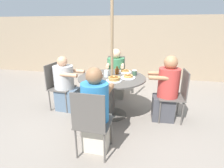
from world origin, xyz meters
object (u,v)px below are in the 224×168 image
at_px(patio_table, 112,85).
at_px(pancake_plate_d, 125,71).
at_px(pancake_plate_b, 96,73).
at_px(patio_chair_east, 116,73).
at_px(coffee_cup, 134,73).
at_px(patio_chair_west, 92,121).
at_px(pancake_plate_c, 114,79).
at_px(diner_east, 116,76).
at_px(diner_west, 96,113).
at_px(patio_chair_south, 58,84).
at_px(diner_south, 66,86).
at_px(pancake_plate_a, 128,77).
at_px(syrup_bottle, 117,71).
at_px(patio_chair_north, 177,93).
at_px(diner_north, 166,92).
at_px(drinking_glass_a, 106,73).

relative_size(patio_table, pancake_plate_d, 4.70).
bearing_deg(pancake_plate_b, patio_table, -15.63).
distance_m(patio_chair_east, coffee_cup, 1.08).
height_order(patio_chair_west, pancake_plate_c, patio_chair_west).
xyz_separation_m(diner_east, pancake_plate_d, (0.29, -0.56, 0.26)).
xyz_separation_m(diner_west, coffee_cup, (0.39, 1.16, 0.27)).
height_order(patio_chair_south, pancake_plate_b, patio_chair_south).
bearing_deg(patio_chair_south, diner_south, 90.00).
bearing_deg(patio_table, diner_west, -90.70).
bearing_deg(pancake_plate_a, diner_south, 177.02).
height_order(pancake_plate_a, syrup_bottle, syrup_bottle).
height_order(patio_chair_north, pancake_plate_c, patio_chair_north).
relative_size(pancake_plate_a, pancake_plate_c, 1.00).
bearing_deg(patio_table, pancake_plate_b, 164.37).
relative_size(diner_south, pancake_plate_a, 4.20).
bearing_deg(patio_chair_east, coffee_cup, 112.46).
xyz_separation_m(patio_chair_north, patio_chair_west, (-1.14, -1.19, 0.00)).
xyz_separation_m(patio_chair_east, patio_chair_south, (-0.99, -1.04, 0.00)).
distance_m(diner_south, patio_chair_west, 1.51).
height_order(pancake_plate_a, pancake_plate_c, pancake_plate_c).
bearing_deg(diner_east, patio_table, 90.00).
bearing_deg(patio_chair_north, pancake_plate_b, 85.78).
distance_m(diner_north, patio_chair_west, 1.52).
relative_size(patio_table, patio_chair_west, 1.32).
bearing_deg(drinking_glass_a, coffee_cup, 23.32).
bearing_deg(diner_north, patio_chair_east, 42.36).
distance_m(diner_east, pancake_plate_d, 0.68).
relative_size(patio_table, patio_chair_east, 1.32).
relative_size(diner_west, pancake_plate_c, 4.49).
xyz_separation_m(diner_north, diner_west, (-0.96, -1.00, -0.01)).
height_order(diner_east, drinking_glass_a, diner_east).
xyz_separation_m(patio_chair_east, pancake_plate_d, (0.31, -0.74, 0.25)).
relative_size(coffee_cup, drinking_glass_a, 0.79).
relative_size(patio_chair_north, diner_east, 0.81).
bearing_deg(patio_chair_north, diner_west, 128.56).
relative_size(patio_chair_south, drinking_glass_a, 7.66).
relative_size(patio_chair_north, pancake_plate_d, 3.57).
height_order(pancake_plate_a, pancake_plate_b, pancake_plate_b).
bearing_deg(coffee_cup, pancake_plate_a, -114.63).
relative_size(pancake_plate_a, coffee_cup, 2.71).
bearing_deg(patio_chair_north, diner_east, 51.57).
xyz_separation_m(diner_north, diner_south, (-1.89, 0.02, -0.05)).
bearing_deg(patio_chair_west, diner_east, 93.45).
xyz_separation_m(patio_chair_west, drinking_glass_a, (-0.09, 1.13, 0.29)).
distance_m(patio_table, coffee_cup, 0.47).
bearing_deg(drinking_glass_a, pancake_plate_d, 53.85).
bearing_deg(pancake_plate_c, coffee_cup, 55.25).
bearing_deg(diner_west, patio_table, 90.00).
height_order(patio_chair_east, diner_south, diner_south).
bearing_deg(diner_south, diner_north, 93.62).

